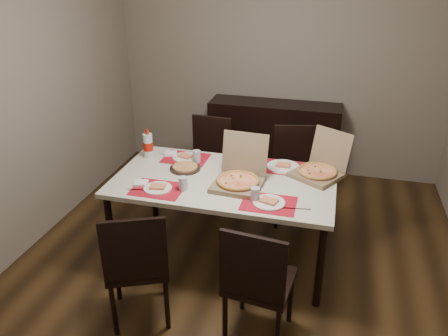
{
  "coord_description": "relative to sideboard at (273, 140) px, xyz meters",
  "views": [
    {
      "loc": [
        0.65,
        -3.02,
        2.38
      ],
      "look_at": [
        -0.16,
        0.07,
        0.85
      ],
      "focal_mm": 35.0,
      "sensor_mm": 36.0,
      "label": 1
    }
  ],
  "objects": [
    {
      "name": "dining_table",
      "position": [
        -0.16,
        -1.71,
        0.23
      ],
      "size": [
        1.8,
        1.0,
        0.75
      ],
      "color": "beige",
      "rests_on": "ground"
    },
    {
      "name": "setting_near_right",
      "position": [
        0.24,
        -2.01,
        0.32
      ],
      "size": [
        0.51,
        0.3,
        0.11
      ],
      "color": "#B90C1E",
      "rests_on": "dining_table"
    },
    {
      "name": "chair_far_right",
      "position": [
        0.35,
        -0.88,
        0.06
      ],
      "size": [
        0.5,
        0.5,
        0.93
      ],
      "color": "black",
      "rests_on": "ground"
    },
    {
      "name": "setting_far_right",
      "position": [
        0.24,
        -1.38,
        0.32
      ],
      "size": [
        0.51,
        0.3,
        0.11
      ],
      "color": "#B90C1E",
      "rests_on": "dining_table"
    },
    {
      "name": "pizza_box_center",
      "position": [
        -0.02,
        -1.77,
        0.36
      ],
      "size": [
        0.41,
        0.44,
        0.38
      ],
      "color": "brown",
      "rests_on": "dining_table"
    },
    {
      "name": "room_walls",
      "position": [
        0.0,
        -1.35,
        1.28
      ],
      "size": [
        3.84,
        4.02,
        2.62
      ],
      "color": "gray",
      "rests_on": "ground"
    },
    {
      "name": "dip_bowl",
      "position": [
        -0.09,
        -1.56,
        0.31
      ],
      "size": [
        0.12,
        0.12,
        0.03
      ],
      "primitive_type": "imported",
      "rotation": [
        0.0,
        0.0,
        -0.02
      ],
      "color": "white",
      "rests_on": "dining_table"
    },
    {
      "name": "chair_far_left",
      "position": [
        -0.55,
        -0.84,
        0.06
      ],
      "size": [
        0.44,
        0.44,
        0.93
      ],
      "color": "black",
      "rests_on": "ground"
    },
    {
      "name": "chair_near_left",
      "position": [
        -0.53,
        -2.62,
        0.06
      ],
      "size": [
        0.55,
        0.55,
        0.93
      ],
      "color": "black",
      "rests_on": "ground"
    },
    {
      "name": "napkin_loose",
      "position": [
        -0.02,
        -1.69,
        0.31
      ],
      "size": [
        0.15,
        0.14,
        0.02
      ],
      "primitive_type": "cube",
      "rotation": [
        0.0,
        0.0,
        0.27
      ],
      "color": "white",
      "rests_on": "dining_table"
    },
    {
      "name": "setting_near_left",
      "position": [
        -0.58,
        -1.99,
        0.32
      ],
      "size": [
        0.46,
        0.3,
        0.11
      ],
      "color": "#B90C1E",
      "rests_on": "dining_table"
    },
    {
      "name": "sideboard",
      "position": [
        0.0,
        0.0,
        0.0
      ],
      "size": [
        1.5,
        0.4,
        0.9
      ],
      "primitive_type": "cube",
      "color": "black",
      "rests_on": "ground"
    },
    {
      "name": "chair_near_right",
      "position": [
        0.29,
        -2.59,
        0.06
      ],
      "size": [
        0.46,
        0.46,
        0.93
      ],
      "color": "black",
      "rests_on": "ground"
    },
    {
      "name": "setting_far_left",
      "position": [
        -0.58,
        -1.4,
        0.32
      ],
      "size": [
        0.47,
        0.3,
        0.11
      ],
      "color": "#B90C1E",
      "rests_on": "dining_table"
    },
    {
      "name": "soda_bottle",
      "position": [
        -0.93,
        -1.45,
        0.41
      ],
      "size": [
        0.09,
        0.09,
        0.26
      ],
      "color": "silver",
      "rests_on": "dining_table"
    },
    {
      "name": "ground",
      "position": [
        0.0,
        -1.78,
        -0.46
      ],
      "size": [
        3.8,
        4.0,
        0.02
      ],
      "primitive_type": "cube",
      "color": "#3F2913",
      "rests_on": "ground"
    },
    {
      "name": "pizza_box_right",
      "position": [
        0.59,
        -1.44,
        0.36
      ],
      "size": [
        0.51,
        0.52,
        0.36
      ],
      "color": "brown",
      "rests_on": "dining_table"
    },
    {
      "name": "faina_plate",
      "position": [
        -0.53,
        -1.61,
        0.31
      ],
      "size": [
        0.27,
        0.27,
        0.03
      ],
      "color": "black",
      "rests_on": "dining_table"
    }
  ]
}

